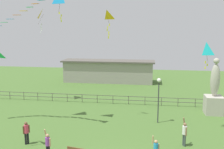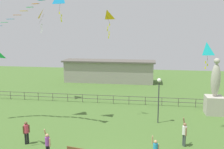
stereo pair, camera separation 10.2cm
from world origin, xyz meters
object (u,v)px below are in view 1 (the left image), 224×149
(kite_4, at_px, (206,50))
(kite_2, at_px, (43,15))
(person_1, at_px, (48,144))
(kite_1, at_px, (107,17))
(statue_monument, at_px, (214,97))
(person_0, at_px, (26,131))
(lamppost, at_px, (159,90))
(person_2, at_px, (185,132))

(kite_4, bearing_deg, kite_2, 159.14)
(person_1, relative_size, kite_1, 0.78)
(kite_1, height_order, kite_4, kite_1)
(kite_1, bearing_deg, statue_monument, 16.78)
(person_0, distance_m, kite_2, 14.65)
(lamppost, xyz_separation_m, person_2, (1.76, -4.46, -1.97))
(statue_monument, height_order, person_1, statue_monument)
(statue_monument, relative_size, kite_1, 2.28)
(person_0, xyz_separation_m, person_1, (2.31, -1.65, -0.03))
(kite_1, relative_size, kite_2, 0.92)
(kite_4, bearing_deg, person_1, -148.67)
(person_1, distance_m, kite_4, 14.00)
(statue_monument, bearing_deg, kite_4, -114.39)
(lamppost, xyz_separation_m, person_0, (-9.61, -5.85, -2.02))
(person_2, xyz_separation_m, kite_1, (-6.43, 4.73, 8.37))
(person_2, distance_m, kite_2, 19.59)
(kite_4, bearing_deg, kite_1, 172.23)
(statue_monument, height_order, person_0, statue_monument)
(person_0, height_order, kite_1, kite_1)
(lamppost, height_order, kite_2, kite_2)
(person_1, bearing_deg, kite_1, 71.33)
(kite_2, bearing_deg, person_1, -67.23)
(person_0, distance_m, kite_4, 15.24)
(kite_1, relative_size, kite_4, 1.17)
(kite_2, bearing_deg, kite_1, -32.36)
(lamppost, distance_m, person_2, 5.18)
(kite_2, distance_m, kite_4, 17.75)
(statue_monument, relative_size, lamppost, 1.37)
(person_2, distance_m, kite_4, 6.95)
(person_2, bearing_deg, kite_2, 145.82)
(statue_monument, relative_size, kite_4, 2.67)
(statue_monument, xyz_separation_m, person_0, (-15.13, -9.20, -0.78))
(person_0, bearing_deg, person_1, -35.45)
(person_0, bearing_deg, statue_monument, 31.30)
(person_1, bearing_deg, kite_2, 112.77)
(statue_monument, xyz_separation_m, kite_1, (-10.19, -3.07, 7.64))
(person_1, bearing_deg, kite_4, 31.33)
(person_1, bearing_deg, person_2, 18.56)
(person_0, xyz_separation_m, kite_2, (-3.08, 11.21, 8.92))
(person_0, xyz_separation_m, kite_4, (13.22, 4.99, 5.70))
(person_1, height_order, kite_2, kite_2)
(person_2, height_order, kite_1, kite_1)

